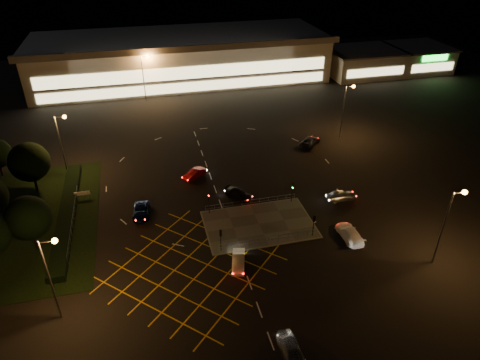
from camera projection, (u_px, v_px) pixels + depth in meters
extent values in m
plane|color=black|center=(241.00, 218.00, 58.35)|extent=(180.00, 180.00, 0.00)
cube|color=#4C4944|center=(259.00, 224.00, 57.07)|extent=(14.00, 9.00, 0.12)
cube|color=black|center=(29.00, 222.00, 57.56)|extent=(18.00, 30.00, 0.08)
cube|color=black|center=(67.00, 214.00, 58.34)|extent=(2.00, 26.00, 1.00)
cube|color=beige|center=(181.00, 58.00, 107.03)|extent=(70.00, 25.00, 10.00)
cube|color=slate|center=(180.00, 37.00, 104.31)|extent=(72.00, 26.50, 0.60)
cube|color=#FFEAA5|center=(188.00, 73.00, 96.64)|extent=(66.00, 0.20, 3.00)
cube|color=#FFEAA5|center=(189.00, 87.00, 98.32)|extent=(66.00, 0.20, 2.20)
cube|color=beige|center=(362.00, 62.00, 110.87)|extent=(18.00, 14.00, 6.00)
cube|color=slate|center=(364.00, 50.00, 109.22)|extent=(18.80, 14.80, 0.40)
cube|color=#FFEAA5|center=(376.00, 72.00, 105.25)|extent=(15.30, 0.20, 2.00)
cube|color=beige|center=(417.00, 58.00, 114.15)|extent=(14.00, 14.00, 6.00)
cube|color=slate|center=(420.00, 46.00, 112.50)|extent=(14.80, 14.80, 0.40)
cube|color=#FFEAA5|center=(433.00, 67.00, 108.52)|extent=(11.90, 0.20, 2.00)
cube|color=#19E533|center=(435.00, 58.00, 107.18)|extent=(7.00, 0.30, 1.40)
cylinder|color=slate|center=(50.00, 281.00, 41.30)|extent=(0.20, 0.20, 10.00)
cylinder|color=slate|center=(46.00, 242.00, 38.93)|extent=(1.40, 0.12, 0.12)
sphere|color=orange|center=(54.00, 241.00, 39.10)|extent=(0.56, 0.56, 0.56)
cylinder|color=slate|center=(442.00, 229.00, 48.24)|extent=(0.20, 0.20, 10.00)
cylinder|color=slate|center=(459.00, 193.00, 45.87)|extent=(1.40, 0.12, 0.12)
sphere|color=orange|center=(465.00, 192.00, 46.04)|extent=(0.56, 0.56, 0.56)
cylinder|color=slate|center=(61.00, 146.00, 65.71)|extent=(0.20, 0.20, 10.00)
cylinder|color=slate|center=(59.00, 117.00, 63.34)|extent=(1.40, 0.12, 0.12)
sphere|color=orange|center=(64.00, 117.00, 63.51)|extent=(0.56, 0.56, 0.56)
cylinder|color=slate|center=(343.00, 112.00, 77.19)|extent=(0.20, 0.20, 10.00)
cylinder|color=slate|center=(350.00, 86.00, 74.82)|extent=(1.40, 0.12, 0.12)
sphere|color=orange|center=(354.00, 86.00, 74.99)|extent=(0.56, 0.56, 0.56)
cylinder|color=slate|center=(144.00, 79.00, 93.40)|extent=(0.20, 0.20, 10.00)
cylinder|color=slate|center=(144.00, 57.00, 91.03)|extent=(1.40, 0.12, 0.12)
sphere|color=orange|center=(148.00, 57.00, 91.20)|extent=(0.56, 0.56, 0.56)
cylinder|color=slate|center=(311.00, 63.00, 103.24)|extent=(0.20, 0.20, 10.00)
cylinder|color=slate|center=(316.00, 43.00, 100.87)|extent=(1.40, 0.12, 0.12)
sphere|color=orange|center=(318.00, 43.00, 101.04)|extent=(0.56, 0.56, 0.56)
cylinder|color=black|center=(221.00, 241.00, 51.72)|extent=(0.10, 0.10, 3.00)
cube|color=black|center=(221.00, 233.00, 51.09)|extent=(0.28, 0.18, 0.90)
sphere|color=#19FF33|center=(220.00, 232.00, 51.19)|extent=(0.16, 0.16, 0.16)
cylinder|color=black|center=(313.00, 226.00, 54.17)|extent=(0.10, 0.10, 3.00)
cube|color=black|center=(314.00, 219.00, 53.54)|extent=(0.28, 0.18, 0.90)
sphere|color=#19FF33|center=(314.00, 218.00, 53.65)|extent=(0.16, 0.16, 0.16)
cylinder|color=black|center=(209.00, 204.00, 58.33)|extent=(0.10, 0.10, 3.00)
cube|color=black|center=(209.00, 197.00, 57.71)|extent=(0.28, 0.18, 0.90)
sphere|color=#FF0C0C|center=(209.00, 197.00, 57.60)|extent=(0.16, 0.16, 0.16)
cylinder|color=black|center=(292.00, 193.00, 60.79)|extent=(0.10, 0.10, 3.00)
cube|color=black|center=(292.00, 186.00, 60.16)|extent=(0.28, 0.18, 0.90)
sphere|color=#19FF33|center=(293.00, 186.00, 60.06)|extent=(0.16, 0.16, 0.16)
cylinder|color=black|center=(35.00, 183.00, 63.44)|extent=(0.36, 0.36, 2.88)
sphere|color=black|center=(29.00, 162.00, 61.60)|extent=(5.76, 5.76, 5.76)
cylinder|color=black|center=(1.00, 169.00, 67.32)|extent=(0.36, 0.36, 2.34)
cylinder|color=black|center=(35.00, 240.00, 52.32)|extent=(0.36, 0.36, 2.70)
sphere|color=black|center=(28.00, 218.00, 50.59)|extent=(5.40, 5.40, 5.40)
imported|color=#989A9E|center=(292.00, 351.00, 39.53)|extent=(2.00, 4.63, 1.56)
imported|color=white|center=(238.00, 261.00, 50.02)|extent=(2.46, 4.35, 1.36)
imported|color=#0C1A48|center=(141.00, 211.00, 58.61)|extent=(2.58, 4.86, 1.30)
imported|color=black|center=(238.00, 194.00, 62.33)|extent=(4.12, 4.51, 1.27)
imported|color=silver|center=(341.00, 195.00, 61.78)|extent=(4.41, 1.84, 1.49)
imported|color=maroon|center=(195.00, 174.00, 67.18)|extent=(4.08, 3.47, 1.32)
imported|color=black|center=(310.00, 142.00, 76.73)|extent=(5.28, 5.16, 1.40)
imported|color=white|center=(350.00, 233.00, 54.36)|extent=(2.12, 5.15, 1.49)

